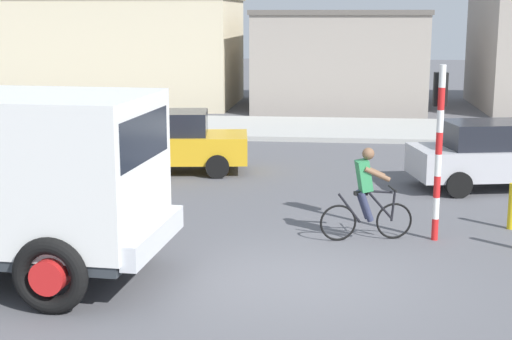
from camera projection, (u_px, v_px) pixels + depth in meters
ground_plane at (309, 278)px, 11.84m from camera, size 120.00×120.00×0.00m
sidewalk_far at (328, 129)px, 26.81m from camera, size 80.00×5.00×0.16m
cyclist at (366, 194)px, 13.70m from camera, size 1.69×0.58×1.72m
traffic_light_pole at (439, 128)px, 13.53m from camera, size 0.24×0.43×3.20m
car_red_near at (169, 141)px, 19.72m from camera, size 4.19×2.28×1.60m
car_white_mid at (496, 155)px, 17.83m from camera, size 4.27×2.49×1.60m
pedestrian_near_kerb at (150, 121)px, 23.14m from camera, size 0.34×0.22×1.62m
bollard_far at (512, 206)px, 14.49m from camera, size 0.14×0.14×0.90m
building_corner_left at (123, 50)px, 34.68m from camera, size 10.53×6.61×4.91m
building_mid_block at (339, 59)px, 33.61m from camera, size 7.29×7.73×4.25m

